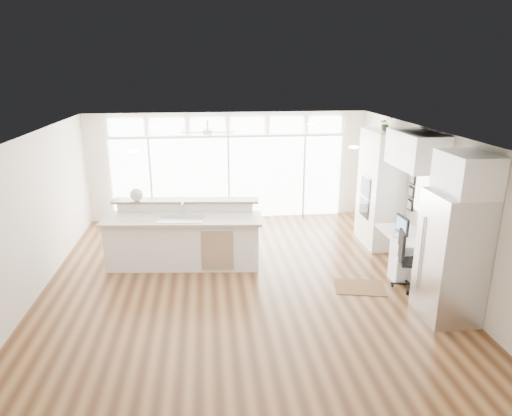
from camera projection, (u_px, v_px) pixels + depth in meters
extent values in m
cube|color=#482A16|center=(241.00, 287.00, 8.18)|extent=(7.00, 8.00, 0.02)
cube|color=white|center=(240.00, 136.00, 7.38)|extent=(7.00, 8.00, 0.02)
cube|color=beige|center=(228.00, 166.00, 11.58)|extent=(7.00, 0.04, 2.70)
cube|color=beige|center=(276.00, 356.00, 3.98)|extent=(7.00, 0.04, 2.70)
cube|color=beige|center=(26.00, 222.00, 7.41)|extent=(0.04, 8.00, 2.70)
cube|color=beige|center=(436.00, 208.00, 8.15)|extent=(0.04, 8.00, 2.70)
cube|color=white|center=(229.00, 178.00, 11.61)|extent=(5.80, 0.06, 2.08)
cube|color=white|center=(228.00, 126.00, 11.21)|extent=(5.90, 0.06, 0.40)
cube|color=white|center=(427.00, 193.00, 8.37)|extent=(0.04, 0.85, 0.85)
cube|color=silver|center=(208.00, 128.00, 10.05)|extent=(1.16, 1.16, 0.32)
cube|color=silver|center=(239.00, 135.00, 7.57)|extent=(3.40, 3.00, 0.02)
cube|color=white|center=(380.00, 188.00, 9.85)|extent=(0.64, 1.20, 2.50)
cube|color=white|center=(404.00, 253.00, 8.68)|extent=(0.72, 1.30, 0.76)
cube|color=white|center=(416.00, 150.00, 8.10)|extent=(0.64, 1.30, 0.64)
cube|color=silver|center=(452.00, 257.00, 6.93)|extent=(0.76, 0.90, 2.00)
cube|color=white|center=(467.00, 174.00, 6.55)|extent=(0.64, 0.90, 0.60)
cube|color=black|center=(411.00, 192.00, 9.00)|extent=(0.06, 0.22, 0.80)
cube|color=white|center=(183.00, 236.00, 8.89)|extent=(3.15, 1.45, 1.21)
cube|color=#3A2312|center=(360.00, 287.00, 8.13)|extent=(0.98, 0.79, 0.01)
cube|color=black|center=(412.00, 261.00, 7.96)|extent=(0.64, 0.61, 1.05)
sphere|color=silver|center=(137.00, 195.00, 9.05)|extent=(0.29, 0.29, 0.26)
cube|color=black|center=(402.00, 225.00, 8.50)|extent=(0.10, 0.45, 0.37)
cube|color=white|center=(393.00, 234.00, 8.54)|extent=(0.14, 0.31, 0.01)
imported|color=#2B5B27|center=(386.00, 125.00, 9.45)|extent=(0.29, 0.31, 0.21)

